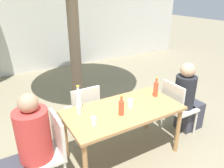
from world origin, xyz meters
TOP-DOWN VIEW (x-y plane):
  - ground_plane at (0.00, 0.00)m, footprint 30.00×30.00m
  - cafe_building_wall at (0.00, 4.31)m, footprint 10.00×0.08m
  - dining_table_front at (0.00, 0.00)m, footprint 1.56×0.80m
  - patio_chair_0 at (-1.01, 0.00)m, footprint 0.44×0.44m
  - patio_chair_1 at (1.01, 0.00)m, footprint 0.44×0.44m
  - patio_chair_2 at (-0.31, 0.63)m, footprint 0.44×0.44m
  - person_seated_0 at (-1.24, -0.00)m, footprint 0.58×0.37m
  - person_seated_1 at (1.25, -0.00)m, footprint 0.56×0.32m
  - soda_bottle_0 at (-0.10, -0.10)m, footprint 0.07×0.07m
  - water_bottle_1 at (-0.50, 0.31)m, footprint 0.08×0.08m
  - soda_bottle_2 at (0.62, 0.09)m, footprint 0.07×0.07m
  - drinking_glass_0 at (-0.50, -0.14)m, footprint 0.07×0.07m
  - drinking_glass_1 at (0.11, -0.00)m, footprint 0.08×0.08m
  - drinking_glass_2 at (-0.55, 0.18)m, footprint 0.07×0.07m

SIDE VIEW (x-z plane):
  - ground_plane at x=0.00m, z-range 0.00..0.00m
  - patio_chair_0 at x=-1.01m, z-range 0.06..0.98m
  - patio_chair_1 at x=1.01m, z-range 0.06..0.98m
  - patio_chair_2 at x=-0.31m, z-range 0.06..0.98m
  - person_seated_1 at x=1.25m, z-range -0.06..1.14m
  - person_seated_0 at x=-1.24m, z-range -0.06..1.20m
  - dining_table_front at x=0.00m, z-range 0.29..1.04m
  - drinking_glass_0 at x=-0.50m, z-range 0.75..0.86m
  - drinking_glass_1 at x=0.11m, z-range 0.75..0.86m
  - drinking_glass_2 at x=-0.55m, z-range 0.75..0.87m
  - soda_bottle_0 at x=-0.10m, z-range 0.72..0.99m
  - soda_bottle_2 at x=0.62m, z-range 0.72..1.02m
  - water_bottle_1 at x=-0.50m, z-range 0.72..1.05m
  - cafe_building_wall at x=0.00m, z-range 0.00..2.80m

